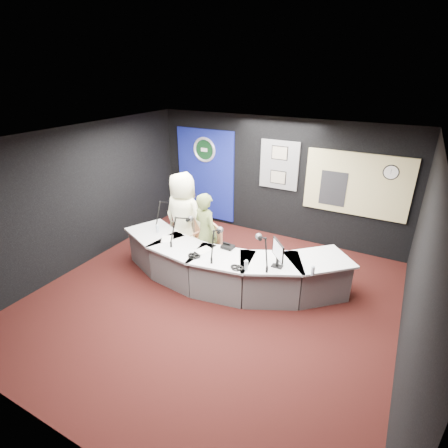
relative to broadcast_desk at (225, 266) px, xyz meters
The scene contains 33 objects.
ground 0.67m from the broadcast_desk, 84.81° to the right, with size 6.00×6.00×0.00m, color black.
ceiling 2.49m from the broadcast_desk, 84.81° to the right, with size 6.00×6.00×0.02m, color silver.
wall_back 2.66m from the broadcast_desk, 88.83° to the left, with size 6.00×0.02×2.80m, color black.
wall_front 3.70m from the broadcast_desk, 89.19° to the right, with size 6.00×0.02×2.80m, color black.
wall_left 3.17m from the broadcast_desk, 169.44° to the right, with size 0.02×6.00×2.80m, color black.
wall_right 3.26m from the broadcast_desk, 10.22° to the right, with size 0.02×6.00×2.80m, color black.
broadcast_desk is the anchor object (origin of this frame).
backdrop_panel 3.17m from the broadcast_desk, 127.40° to the left, with size 1.60×0.05×2.30m, color navy.
agency_seal 3.38m from the broadcast_desk, 127.86° to the left, with size 0.63×0.63×0.07m, color silver.
seal_center 3.38m from the broadcast_desk, 127.80° to the left, with size 0.48×0.48×0.01m, color black.
pinboard 2.79m from the broadcast_desk, 87.63° to the left, with size 0.90×0.04×1.10m, color slate.
framed_photo_upper 2.91m from the broadcast_desk, 87.60° to the left, with size 0.34×0.02×0.27m, color gray.
framed_photo_lower 2.63m from the broadcast_desk, 87.60° to the left, with size 0.34×0.02×0.27m, color gray.
booth_window_frame 3.24m from the broadcast_desk, 53.36° to the left, with size 2.12×0.06×1.32m, color #C7BC7C.
booth_glow 3.23m from the broadcast_desk, 53.24° to the left, with size 2.00×0.02×1.20m, color beige.
equipment_rack 2.93m from the broadcast_desk, 60.54° to the left, with size 0.55×0.02×0.75m, color black.
wall_clock 3.71m from the broadcast_desk, 44.88° to the left, with size 0.28×0.28×0.01m, color white.
armchair_left 1.25m from the broadcast_desk, 161.07° to the left, with size 0.56×0.56×1.00m, color #B57552, non-canonical shape.
armchair_right 0.57m from the broadcast_desk, 158.85° to the left, with size 0.53×0.53×0.95m, color #B57552, non-canonical shape.
draped_jacket 1.44m from the broadcast_desk, 152.77° to the left, with size 0.50×0.10×0.70m, color slate.
person_man 1.38m from the broadcast_desk, 161.07° to the left, with size 0.93×0.61×1.91m, color #FFFECB.
person_woman 0.72m from the broadcast_desk, 158.85° to the left, with size 0.61×0.40×1.66m, color #606C39.
computer_monitor 1.29m from the broadcast_desk, ahead, with size 0.39×0.02×0.27m, color black.
desk_phone 0.40m from the broadcast_desk, 25.83° to the left, with size 0.22×0.18×0.05m, color black.
headphones_near 0.84m from the broadcast_desk, 45.65° to the right, with size 0.22×0.22×0.04m, color black.
headphones_far 0.74m from the broadcast_desk, 121.27° to the right, with size 0.23×0.23×0.04m, color black.
paper_stack 1.23m from the broadcast_desk, 169.89° to the right, with size 0.21×0.29×0.00m, color white.
notepad 0.55m from the broadcast_desk, 139.05° to the right, with size 0.21×0.30×0.00m, color white.
boom_mic_a 1.82m from the broadcast_desk, 166.52° to the left, with size 0.16×0.74×0.60m, color black, non-canonical shape.
boom_mic_b 1.11m from the broadcast_desk, behind, with size 0.16×0.74×0.60m, color black, non-canonical shape.
boom_mic_c 0.73m from the broadcast_desk, 94.25° to the right, with size 0.28×0.72×0.60m, color black, non-canonical shape.
boom_mic_d 1.06m from the broadcast_desk, 10.93° to the right, with size 0.49×0.62×0.60m, color black, non-canonical shape.
water_bottles 0.53m from the broadcast_desk, 70.35° to the right, with size 3.22×0.58×0.18m, color silver, non-canonical shape.
Camera 1 is at (2.61, -4.42, 3.80)m, focal length 28.00 mm.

